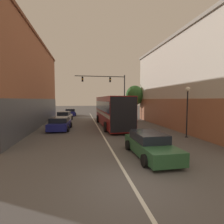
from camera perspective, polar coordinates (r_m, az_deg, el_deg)
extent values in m
plane|color=#565454|center=(7.08, 6.34, -22.19)|extent=(160.00, 160.00, 0.00)
cube|color=silver|center=(19.91, -4.61, -4.92)|extent=(0.14, 39.00, 0.01)
cube|color=#A86647|center=(23.23, -30.03, 8.42)|extent=(6.35, 22.31, 10.18)
cube|color=#4C515B|center=(22.33, -22.15, -0.11)|extent=(0.24, 21.86, 3.20)
cube|color=brown|center=(24.15, -30.48, 20.17)|extent=(6.61, 22.53, 0.30)
cube|color=beige|center=(22.19, 28.88, 8.05)|extent=(8.99, 19.50, 9.69)
cube|color=#A86647|center=(19.73, 18.43, -0.54)|extent=(0.24, 19.11, 3.20)
cube|color=gray|center=(23.04, 29.32, 19.77)|extent=(9.35, 19.70, 0.30)
cube|color=maroon|center=(20.34, -0.11, 0.47)|extent=(2.60, 11.20, 3.22)
cube|color=black|center=(20.31, -0.11, 2.10)|extent=(2.64, 10.98, 1.03)
cube|color=beige|center=(20.35, -0.11, -0.25)|extent=(2.63, 11.09, 0.32)
cube|color=black|center=(14.92, 3.87, -0.87)|extent=(2.36, 0.10, 3.09)
cylinder|color=black|center=(23.68, -4.61, -2.26)|extent=(0.32, 1.00, 1.00)
cylinder|color=black|center=(24.07, 1.24, -2.14)|extent=(0.32, 1.00, 1.00)
cylinder|color=black|center=(16.88, -2.05, -4.84)|extent=(0.32, 1.00, 1.00)
cylinder|color=black|center=(17.43, 6.03, -4.58)|extent=(0.32, 1.00, 1.00)
cube|color=#285633|center=(10.02, 12.42, -11.26)|extent=(1.75, 4.53, 0.65)
cube|color=black|center=(10.13, 11.86, -7.82)|extent=(1.58, 2.37, 0.47)
cylinder|color=black|center=(11.06, 5.27, -10.74)|extent=(0.23, 0.60, 0.60)
cylinder|color=black|center=(11.65, 13.66, -10.07)|extent=(0.23, 0.60, 0.60)
cylinder|color=black|center=(8.53, 10.66, -15.35)|extent=(0.23, 0.60, 0.60)
cylinder|color=black|center=(9.28, 21.02, -13.93)|extent=(0.23, 0.60, 0.60)
cube|color=navy|center=(34.66, -13.58, -0.33)|extent=(2.26, 4.38, 0.67)
cube|color=black|center=(34.41, -13.58, 0.62)|extent=(1.90, 2.35, 0.50)
cylinder|color=black|center=(35.95, -15.17, -0.52)|extent=(0.28, 0.62, 0.60)
cylinder|color=black|center=(36.03, -12.16, -0.46)|extent=(0.28, 0.62, 0.60)
cylinder|color=black|center=(33.35, -15.10, -0.88)|extent=(0.28, 0.62, 0.60)
cylinder|color=black|center=(33.44, -11.86, -0.81)|extent=(0.28, 0.62, 0.60)
cube|color=navy|center=(18.91, -16.62, -4.09)|extent=(2.08, 4.38, 0.66)
cube|color=black|center=(18.62, -16.76, -2.42)|extent=(1.82, 2.31, 0.50)
cylinder|color=black|center=(20.41, -18.65, -4.12)|extent=(0.25, 0.57, 0.56)
cylinder|color=black|center=(20.10, -13.26, -4.13)|extent=(0.25, 0.57, 0.56)
cylinder|color=black|center=(17.84, -20.38, -5.32)|extent=(0.25, 0.57, 0.56)
cylinder|color=black|center=(17.50, -14.21, -5.38)|extent=(0.25, 0.57, 0.56)
cube|color=silver|center=(26.35, -15.26, -1.72)|extent=(2.09, 4.46, 0.69)
cube|color=black|center=(26.09, -15.38, -0.44)|extent=(1.73, 2.39, 0.53)
cylinder|color=black|center=(27.85, -16.41, -1.86)|extent=(0.28, 0.63, 0.61)
cylinder|color=black|center=(27.53, -12.96, -1.86)|extent=(0.28, 0.63, 0.61)
cylinder|color=black|center=(25.27, -17.74, -2.49)|extent=(0.28, 0.63, 0.61)
cylinder|color=black|center=(24.91, -13.94, -2.50)|extent=(0.28, 0.63, 0.61)
cylinder|color=black|center=(29.97, 4.08, 5.06)|extent=(0.18, 0.18, 7.24)
cylinder|color=black|center=(29.49, -3.87, 11.54)|extent=(8.28, 0.12, 0.12)
cube|color=black|center=(29.65, -0.63, 10.50)|extent=(0.28, 0.24, 0.80)
sphere|color=black|center=(29.53, -0.58, 11.01)|extent=(0.18, 0.18, 0.18)
sphere|color=orange|center=(29.50, -0.58, 10.53)|extent=(0.18, 0.18, 0.18)
sphere|color=black|center=(29.48, -0.58, 10.05)|extent=(0.18, 0.18, 0.18)
cube|color=black|center=(29.27, -9.61, 10.53)|extent=(0.28, 0.24, 0.80)
sphere|color=black|center=(29.15, -9.62, 11.04)|extent=(0.18, 0.18, 0.18)
sphere|color=orange|center=(29.12, -9.61, 10.56)|extent=(0.18, 0.18, 0.18)
sphere|color=black|center=(29.09, -9.60, 10.08)|extent=(0.18, 0.18, 0.18)
cone|color=black|center=(15.79, 23.10, -7.28)|extent=(0.26, 0.26, 0.20)
cylinder|color=black|center=(15.54, 23.29, -0.70)|extent=(0.10, 0.10, 3.83)
sphere|color=#EFE5CC|center=(15.52, 23.51, 6.85)|extent=(0.38, 0.38, 0.38)
cylinder|color=#3D2D1E|center=(27.96, 7.41, 0.32)|extent=(0.18, 0.18, 2.57)
ellipsoid|color=#2D5B28|center=(27.90, 7.46, 5.40)|extent=(2.81, 2.53, 3.09)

